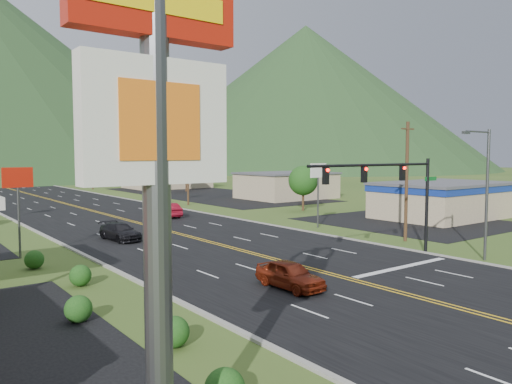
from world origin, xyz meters
TOP-DOWN VIEW (x-y plane):
  - pylon_sign at (-17.00, 2.00)m, footprint 4.32×0.60m
  - traffic_signal at (6.48, 14.00)m, footprint 13.10×0.43m
  - streetlight_east at (11.18, 10.00)m, footprint 3.28×0.25m
  - building_east_near at (30.00, 25.00)m, footprint 15.40×10.40m
  - building_east_mid at (32.00, 55.00)m, footprint 14.40×11.40m
  - building_east_far at (28.00, 90.00)m, footprint 16.40×12.40m
  - pole_sign_west_a at (-14.00, 30.00)m, footprint 2.00×0.18m
  - pole_sign_east_a at (13.00, 28.00)m, footprint 2.00×0.18m
  - pole_sign_east_b at (13.00, 60.00)m, footprint 2.00×0.18m
  - tree_east_a at (22.00, 40.00)m, footprint 3.84×3.84m
  - tree_east_b at (26.00, 78.00)m, footprint 3.84×3.84m
  - utility_pole_a at (13.50, 18.00)m, footprint 1.60×0.28m
  - utility_pole_b at (13.50, 55.00)m, footprint 1.60×0.28m
  - utility_pole_c at (13.50, 95.00)m, footprint 1.60×0.28m
  - utility_pole_d at (13.50, 135.00)m, footprint 1.60×0.28m
  - mountain_ne at (147.84, 176.19)m, footprint 180.00×180.00m
  - car_red_near at (-4.08, 12.57)m, footprint 1.83×4.42m
  - car_dark_mid at (-5.59, 32.77)m, footprint 2.42×5.08m
  - car_red_far at (4.83, 44.35)m, footprint 2.18×5.06m

SIDE VIEW (x-z plane):
  - car_dark_mid at x=-5.59m, z-range 0.00..1.43m
  - car_red_near at x=-4.08m, z-range 0.00..1.50m
  - car_red_far at x=4.83m, z-range 0.00..1.62m
  - building_east_mid at x=32.00m, z-range 0.01..4.31m
  - building_east_far at x=28.00m, z-range 0.01..4.51m
  - building_east_near at x=30.00m, z-range 0.22..4.32m
  - tree_east_a at x=22.00m, z-range 0.98..6.80m
  - tree_east_b at x=26.00m, z-range 0.98..6.80m
  - pole_sign_west_a at x=-14.00m, z-range 1.85..8.25m
  - pole_sign_east_a at x=13.00m, z-range 1.85..8.25m
  - pole_sign_east_b at x=13.00m, z-range 1.85..8.25m
  - utility_pole_a at x=13.50m, z-range 0.13..10.13m
  - utility_pole_b at x=13.50m, z-range 0.13..10.13m
  - utility_pole_c at x=13.50m, z-range 0.13..10.13m
  - utility_pole_d at x=13.50m, z-range 0.13..10.13m
  - streetlight_east at x=11.18m, z-range 0.68..9.68m
  - traffic_signal at x=6.48m, z-range 1.83..8.83m
  - pylon_sign at x=-17.00m, z-range 2.30..16.30m
  - mountain_ne at x=147.84m, z-range 0.00..70.00m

